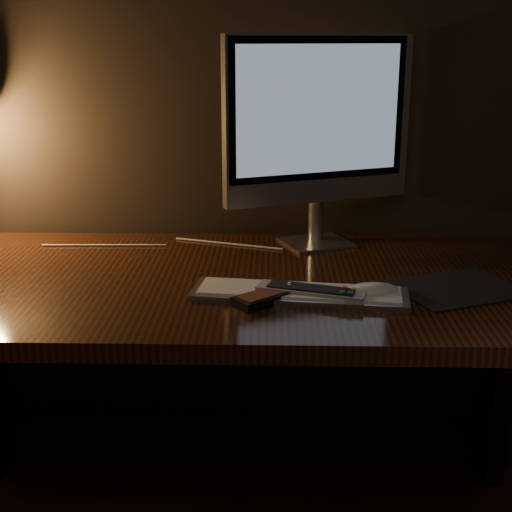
{
  "coord_description": "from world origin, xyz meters",
  "views": [
    {
      "loc": [
        0.09,
        0.32,
        1.27
      ],
      "look_at": [
        0.06,
        1.73,
        0.84
      ],
      "focal_mm": 50.0,
      "sensor_mm": 36.0,
      "label": 1
    }
  ],
  "objects_px": {
    "keyboard": "(299,293)",
    "monitor": "(319,124)",
    "mouse": "(371,293)",
    "tv_remote": "(311,293)",
    "desk": "(234,318)",
    "media_remote": "(269,296)"
  },
  "relations": [
    {
      "from": "desk",
      "to": "tv_remote",
      "type": "bearing_deg",
      "value": -50.15
    },
    {
      "from": "desk",
      "to": "tv_remote",
      "type": "xyz_separation_m",
      "value": [
        0.17,
        -0.21,
        0.14
      ]
    },
    {
      "from": "desk",
      "to": "mouse",
      "type": "bearing_deg",
      "value": -33.72
    },
    {
      "from": "mouse",
      "to": "tv_remote",
      "type": "distance_m",
      "value": 0.13
    },
    {
      "from": "mouse",
      "to": "media_remote",
      "type": "xyz_separation_m",
      "value": [
        -0.21,
        -0.02,
        -0.0
      ]
    },
    {
      "from": "keyboard",
      "to": "monitor",
      "type": "bearing_deg",
      "value": 88.96
    },
    {
      "from": "monitor",
      "to": "media_remote",
      "type": "xyz_separation_m",
      "value": [
        -0.12,
        -0.43,
        -0.3
      ]
    },
    {
      "from": "media_remote",
      "to": "tv_remote",
      "type": "relative_size",
      "value": 0.68
    },
    {
      "from": "media_remote",
      "to": "mouse",
      "type": "bearing_deg",
      "value": -34.2
    },
    {
      "from": "mouse",
      "to": "monitor",
      "type": "bearing_deg",
      "value": 91.42
    },
    {
      "from": "monitor",
      "to": "mouse",
      "type": "relative_size",
      "value": 4.46
    },
    {
      "from": "monitor",
      "to": "tv_remote",
      "type": "xyz_separation_m",
      "value": [
        -0.03,
        -0.41,
        -0.3
      ]
    },
    {
      "from": "keyboard",
      "to": "media_remote",
      "type": "height_order",
      "value": "media_remote"
    },
    {
      "from": "desk",
      "to": "keyboard",
      "type": "bearing_deg",
      "value": -52.71
    },
    {
      "from": "desk",
      "to": "tv_remote",
      "type": "distance_m",
      "value": 0.31
    },
    {
      "from": "mouse",
      "to": "tv_remote",
      "type": "bearing_deg",
      "value": 172.49
    },
    {
      "from": "desk",
      "to": "monitor",
      "type": "relative_size",
      "value": 3.01
    },
    {
      "from": "monitor",
      "to": "tv_remote",
      "type": "distance_m",
      "value": 0.51
    },
    {
      "from": "desk",
      "to": "keyboard",
      "type": "xyz_separation_m",
      "value": [
        0.15,
        -0.2,
        0.14
      ]
    },
    {
      "from": "desk",
      "to": "keyboard",
      "type": "relative_size",
      "value": 3.53
    },
    {
      "from": "desk",
      "to": "monitor",
      "type": "distance_m",
      "value": 0.53
    },
    {
      "from": "keyboard",
      "to": "tv_remote",
      "type": "height_order",
      "value": "tv_remote"
    }
  ]
}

